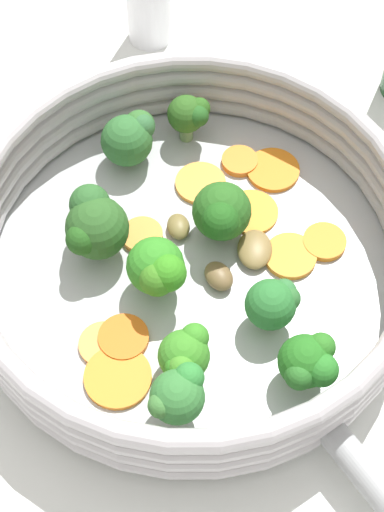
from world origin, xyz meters
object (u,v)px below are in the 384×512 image
object	(u,v)px
skillet	(192,272)
broccoli_floret_6	(130,137)
carrot_slice_1	(124,338)
carrot_slice_5	(273,170)
broccoli_floret_8	(308,363)
broccoli_floret_7	(94,225)
broccoli_floret_4	(273,303)
mushroom_piece_2	(219,276)
broccoli_floret_3	(222,215)
carrot_slice_9	(291,258)
carrot_slice_6	(240,161)
carrot_slice_3	(142,235)
carrot_slice_7	(324,242)
broccoli_floret_0	(158,269)
carrot_slice_2	(201,183)
broccoli_floret_1	(189,114)
broccoli_floret_2	(177,396)
carrot_slice_8	(252,212)
mushroom_piece_1	(255,249)
carrot_slice_4	(118,377)
mushroom_piece_0	(178,227)
broccoli_floret_5	(184,356)
carrot_slice_0	(103,344)

from	to	relation	value
skillet	broccoli_floret_6	xyz separation A→B (m)	(-0.04, 0.11, 0.04)
carrot_slice_1	carrot_slice_5	size ratio (longest dim) A/B	0.85
broccoli_floret_8	broccoli_floret_7	bearing A→B (deg)	138.08
broccoli_floret_4	mushroom_piece_2	bearing A→B (deg)	131.61
broccoli_floret_7	mushroom_piece_2	world-z (taller)	broccoli_floret_7
broccoli_floret_3	carrot_slice_9	bearing A→B (deg)	-27.15
broccoli_floret_7	carrot_slice_6	bearing A→B (deg)	31.12
carrot_slice_3	carrot_slice_7	xyz separation A→B (m)	(0.14, -0.02, 0.00)
carrot_slice_1	carrot_slice_7	distance (m)	0.17
carrot_slice_3	broccoli_floret_0	distance (m)	0.06
carrot_slice_2	broccoli_floret_1	bearing A→B (deg)	94.53
skillet	broccoli_floret_2	world-z (taller)	broccoli_floret_2
carrot_slice_1	carrot_slice_5	bearing A→B (deg)	46.98
mushroom_piece_2	carrot_slice_8	bearing A→B (deg)	60.38
mushroom_piece_1	broccoli_floret_0	bearing A→B (deg)	-160.84
carrot_slice_4	carrot_slice_6	world-z (taller)	carrot_slice_6
carrot_slice_1	mushroom_piece_0	size ratio (longest dim) A/B	1.57
carrot_slice_6	broccoli_floret_5	distance (m)	0.19
carrot_slice_5	mushroom_piece_2	xyz separation A→B (m)	(-0.06, -0.10, 0.00)
carrot_slice_6	carrot_slice_9	size ratio (longest dim) A/B	0.74
mushroom_piece_2	carrot_slice_2	bearing A→B (deg)	92.38
skillet	broccoli_floret_0	size ratio (longest dim) A/B	5.97
carrot_slice_5	carrot_slice_6	world-z (taller)	carrot_slice_6
broccoli_floret_4	mushroom_piece_1	world-z (taller)	broccoli_floret_4
carrot_slice_6	mushroom_piece_0	size ratio (longest dim) A/B	1.27
carrot_slice_0	broccoli_floret_2	distance (m)	0.08
carrot_slice_4	broccoli_floret_0	world-z (taller)	broccoli_floret_0
carrot_slice_4	carrot_slice_6	distance (m)	0.21
broccoli_floret_3	broccoli_floret_4	xyz separation A→B (m)	(0.03, -0.08, -0.00)
carrot_slice_3	broccoli_floret_8	distance (m)	0.17
broccoli_floret_4	carrot_slice_7	bearing A→B (deg)	50.51
broccoli_floret_8	broccoli_floret_2	bearing A→B (deg)	-170.02
broccoli_floret_7	carrot_slice_7	bearing A→B (deg)	-4.23
carrot_slice_7	carrot_slice_5	bearing A→B (deg)	111.40
carrot_slice_6	broccoli_floret_6	size ratio (longest dim) A/B	0.63
broccoli_floret_0	broccoli_floret_7	size ratio (longest dim) A/B	0.95
broccoli_floret_5	carrot_slice_3	bearing A→B (deg)	100.56
carrot_slice_9	broccoli_floret_2	world-z (taller)	broccoli_floret_2
carrot_slice_7	broccoli_floret_0	distance (m)	0.14
broccoli_floret_6	mushroom_piece_2	bearing A→B (deg)	-65.18
broccoli_floret_3	broccoli_floret_5	distance (m)	0.12
broccoli_floret_3	mushroom_piece_1	distance (m)	0.04
broccoli_floret_4	mushroom_piece_2	xyz separation A→B (m)	(-0.03, 0.04, -0.02)
carrot_slice_2	carrot_slice_7	size ratio (longest dim) A/B	1.22
carrot_slice_6	broccoli_floret_8	bearing A→B (deg)	-84.38
carrot_slice_4	broccoli_floret_8	distance (m)	0.13
carrot_slice_0	broccoli_floret_1	bearing A→B (deg)	66.36
carrot_slice_0	broccoli_floret_1	distance (m)	0.20
carrot_slice_2	broccoli_floret_6	size ratio (longest dim) A/B	0.87
broccoli_floret_7	carrot_slice_0	bearing A→B (deg)	-90.26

